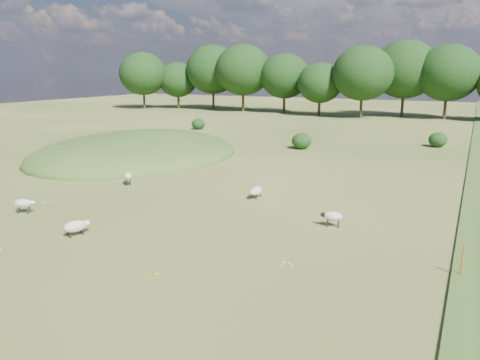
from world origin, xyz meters
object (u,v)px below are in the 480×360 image
object	(u,v)px
sheep_0	(333,216)
marker_post	(462,262)
sheep_4	(76,226)
sheep_1	(128,176)
sheep_2	(256,191)
sheep_3	(24,203)

from	to	relation	value
sheep_0	marker_post	bearing A→B (deg)	139.30
sheep_0	sheep_4	distance (m)	11.68
sheep_0	sheep_1	bearing A→B (deg)	-18.99
sheep_1	sheep_4	size ratio (longest dim) A/B	0.87
sheep_1	sheep_2	size ratio (longest dim) A/B	0.92
sheep_0	sheep_4	world-z (taller)	sheep_0
sheep_0	sheep_4	size ratio (longest dim) A/B	0.85
sheep_3	sheep_4	bearing A→B (deg)	-40.63
sheep_2	sheep_1	bearing A→B (deg)	-83.41
sheep_3	sheep_2	bearing A→B (deg)	14.04
sheep_1	sheep_4	xyz separation A→B (m)	(4.16, -8.49, -0.13)
sheep_4	sheep_2	bearing A→B (deg)	-4.69
sheep_2	sheep_3	world-z (taller)	sheep_3
sheep_1	sheep_3	xyz separation A→B (m)	(-0.75, -7.23, -0.05)
sheep_3	sheep_4	size ratio (longest dim) A/B	0.86
sheep_0	sheep_2	world-z (taller)	sheep_0
marker_post	sheep_3	world-z (taller)	marker_post
marker_post	sheep_2	world-z (taller)	marker_post
sheep_0	sheep_1	size ratio (longest dim) A/B	0.97
sheep_2	sheep_3	bearing A→B (deg)	-48.14
sheep_1	marker_post	bearing A→B (deg)	-146.22
sheep_3	sheep_4	xyz separation A→B (m)	(4.91, -1.26, -0.09)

